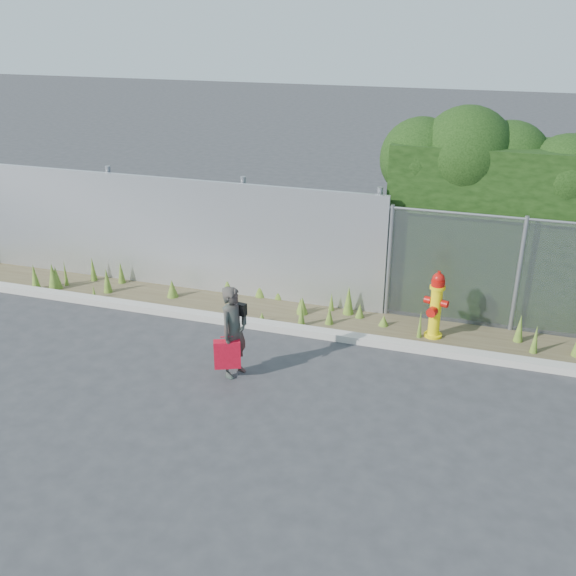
{
  "coord_description": "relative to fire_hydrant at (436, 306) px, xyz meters",
  "views": [
    {
      "loc": [
        2.53,
        -7.51,
        5.07
      ],
      "look_at": [
        -0.3,
        1.4,
        1.0
      ],
      "focal_mm": 40.0,
      "sensor_mm": 36.0,
      "label": 1
    }
  ],
  "objects": [
    {
      "name": "corrugated_fence",
      "position": [
        -5.21,
        0.66,
        0.52
      ],
      "size": [
        8.5,
        0.21,
        2.3
      ],
      "color": "#B4B5BB",
      "rests_on": "ground"
    },
    {
      "name": "woman",
      "position": [
        -2.73,
        -2.1,
        0.13
      ],
      "size": [
        0.49,
        0.6,
        1.43
      ],
      "primitive_type": "imported",
      "rotation": [
        0.0,
        0.0,
        1.24
      ],
      "color": "#0D5546",
      "rests_on": "ground"
    },
    {
      "name": "weed_strip",
      "position": [
        -2.42,
        0.16,
        -0.43
      ],
      "size": [
        16.0,
        1.34,
        0.55
      ],
      "color": "brown",
      "rests_on": "ground"
    },
    {
      "name": "fire_hydrant",
      "position": [
        0.0,
        0.0,
        0.0
      ],
      "size": [
        0.4,
        0.36,
        1.2
      ],
      "rotation": [
        0.0,
        0.0,
        -0.28
      ],
      "color": "yellow",
      "rests_on": "ground"
    },
    {
      "name": "black_shoulder_bag",
      "position": [
        -2.69,
        -1.99,
        0.47
      ],
      "size": [
        0.24,
        0.1,
        0.18
      ],
      "rotation": [
        0.0,
        0.0,
        -0.17
      ],
      "color": "black"
    },
    {
      "name": "red_tote_bag",
      "position": [
        -2.78,
        -2.25,
        -0.17
      ],
      "size": [
        0.39,
        0.14,
        0.51
      ],
      "rotation": [
        0.0,
        0.0,
        0.41
      ],
      "color": "#B10A1A"
    },
    {
      "name": "ground",
      "position": [
        -1.96,
        -2.34,
        -0.58
      ],
      "size": [
        80.0,
        80.0,
        0.0
      ],
      "primitive_type": "plane",
      "color": "#323234",
      "rests_on": "ground"
    },
    {
      "name": "curb",
      "position": [
        -1.96,
        -0.54,
        -0.52
      ],
      "size": [
        16.0,
        0.22,
        0.12
      ],
      "primitive_type": "cube",
      "color": "#ADA89C",
      "rests_on": "ground"
    }
  ]
}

